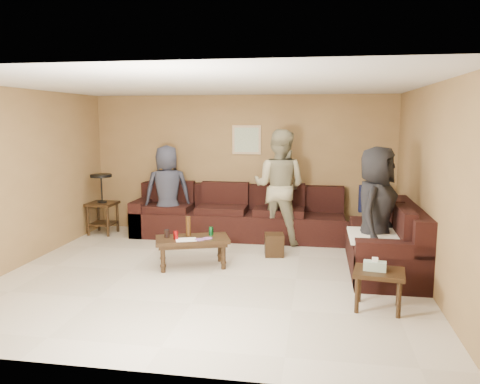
{
  "coord_description": "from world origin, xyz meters",
  "views": [
    {
      "loc": [
        1.38,
        -5.91,
        2.07
      ],
      "look_at": [
        0.25,
        0.85,
        1.0
      ],
      "focal_mm": 35.0,
      "sensor_mm": 36.0,
      "label": 1
    }
  ],
  "objects_px": {
    "sectional_sofa": "(281,228)",
    "coffee_table": "(192,242)",
    "side_table_right": "(378,276)",
    "person_right": "(376,212)",
    "person_middle": "(279,186)",
    "waste_bin": "(274,245)",
    "person_left": "(168,192)",
    "end_table_left": "(102,203)"
  },
  "relations": [
    {
      "from": "sectional_sofa",
      "to": "side_table_right",
      "type": "bearing_deg",
      "value": -62.2
    },
    {
      "from": "side_table_right",
      "to": "person_left",
      "type": "relative_size",
      "value": 0.37
    },
    {
      "from": "sectional_sofa",
      "to": "side_table_right",
      "type": "height_order",
      "value": "sectional_sofa"
    },
    {
      "from": "person_left",
      "to": "end_table_left",
      "type": "bearing_deg",
      "value": -21.48
    },
    {
      "from": "sectional_sofa",
      "to": "person_middle",
      "type": "bearing_deg",
      "value": 100.57
    },
    {
      "from": "sectional_sofa",
      "to": "person_left",
      "type": "relative_size",
      "value": 2.86
    },
    {
      "from": "person_left",
      "to": "person_middle",
      "type": "bearing_deg",
      "value": 159.29
    },
    {
      "from": "waste_bin",
      "to": "person_left",
      "type": "bearing_deg",
      "value": 156.45
    },
    {
      "from": "side_table_right",
      "to": "person_middle",
      "type": "xyz_separation_m",
      "value": [
        -1.31,
        2.7,
        0.57
      ]
    },
    {
      "from": "sectional_sofa",
      "to": "coffee_table",
      "type": "xyz_separation_m",
      "value": [
        -1.16,
        -1.24,
        0.04
      ]
    },
    {
      "from": "side_table_right",
      "to": "person_right",
      "type": "bearing_deg",
      "value": 85.81
    },
    {
      "from": "end_table_left",
      "to": "side_table_right",
      "type": "xyz_separation_m",
      "value": [
        4.52,
        -2.74,
        -0.18
      ]
    },
    {
      "from": "sectional_sofa",
      "to": "end_table_left",
      "type": "distance_m",
      "value": 3.3
    },
    {
      "from": "sectional_sofa",
      "to": "end_table_left",
      "type": "bearing_deg",
      "value": 173.34
    },
    {
      "from": "person_right",
      "to": "waste_bin",
      "type": "bearing_deg",
      "value": 85.1
    },
    {
      "from": "coffee_table",
      "to": "person_left",
      "type": "distance_m",
      "value": 1.87
    },
    {
      "from": "person_middle",
      "to": "sectional_sofa",
      "type": "bearing_deg",
      "value": 114.67
    },
    {
      "from": "waste_bin",
      "to": "person_middle",
      "type": "height_order",
      "value": "person_middle"
    },
    {
      "from": "sectional_sofa",
      "to": "person_middle",
      "type": "relative_size",
      "value": 2.44
    },
    {
      "from": "sectional_sofa",
      "to": "waste_bin",
      "type": "bearing_deg",
      "value": -96.96
    },
    {
      "from": "coffee_table",
      "to": "person_middle",
      "type": "relative_size",
      "value": 0.59
    },
    {
      "from": "sectional_sofa",
      "to": "person_right",
      "type": "relative_size",
      "value": 2.69
    },
    {
      "from": "end_table_left",
      "to": "waste_bin",
      "type": "relative_size",
      "value": 3.2
    },
    {
      "from": "sectional_sofa",
      "to": "coffee_table",
      "type": "relative_size",
      "value": 4.13
    },
    {
      "from": "waste_bin",
      "to": "coffee_table",
      "type": "bearing_deg",
      "value": -146.11
    },
    {
      "from": "person_middle",
      "to": "coffee_table",
      "type": "bearing_deg",
      "value": 69.34
    },
    {
      "from": "waste_bin",
      "to": "person_right",
      "type": "distance_m",
      "value": 1.71
    },
    {
      "from": "coffee_table",
      "to": "person_middle",
      "type": "distance_m",
      "value": 2.0
    },
    {
      "from": "side_table_right",
      "to": "waste_bin",
      "type": "bearing_deg",
      "value": 125.08
    },
    {
      "from": "coffee_table",
      "to": "side_table_right",
      "type": "xyz_separation_m",
      "value": [
        2.4,
        -1.13,
        0.02
      ]
    },
    {
      "from": "end_table_left",
      "to": "side_table_right",
      "type": "distance_m",
      "value": 5.29
    },
    {
      "from": "waste_bin",
      "to": "person_middle",
      "type": "bearing_deg",
      "value": 90.12
    },
    {
      "from": "coffee_table",
      "to": "waste_bin",
      "type": "xyz_separation_m",
      "value": [
        1.09,
        0.73,
        -0.19
      ]
    },
    {
      "from": "end_table_left",
      "to": "waste_bin",
      "type": "bearing_deg",
      "value": -15.38
    },
    {
      "from": "side_table_right",
      "to": "person_right",
      "type": "xyz_separation_m",
      "value": [
        0.08,
        1.15,
        0.48
      ]
    },
    {
      "from": "side_table_right",
      "to": "person_left",
      "type": "distance_m",
      "value": 4.27
    },
    {
      "from": "person_middle",
      "to": "person_right",
      "type": "distance_m",
      "value": 2.08
    },
    {
      "from": "coffee_table",
      "to": "person_left",
      "type": "relative_size",
      "value": 0.69
    },
    {
      "from": "coffee_table",
      "to": "side_table_right",
      "type": "height_order",
      "value": "coffee_table"
    },
    {
      "from": "side_table_right",
      "to": "person_right",
      "type": "distance_m",
      "value": 1.25
    },
    {
      "from": "end_table_left",
      "to": "waste_bin",
      "type": "height_order",
      "value": "end_table_left"
    },
    {
      "from": "coffee_table",
      "to": "person_right",
      "type": "height_order",
      "value": "person_right"
    }
  ]
}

